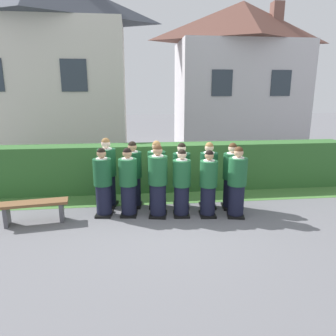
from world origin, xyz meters
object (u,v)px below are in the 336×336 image
(student_front_row_4, at_px, (208,185))
(student_rear_row_2, at_px, (157,176))
(student_front_row_3, at_px, (182,185))
(student_front_row_5, at_px, (237,184))
(student_rear_row_1, at_px, (133,176))
(student_rear_row_3, at_px, (181,177))
(student_front_row_1, at_px, (128,184))
(wooden_bench, at_px, (34,208))
(student_rear_row_5, at_px, (231,178))
(student_front_row_2, at_px, (158,183))
(student_rear_row_4, at_px, (208,177))
(student_rear_row_0, at_px, (107,174))
(student_front_row_0, at_px, (103,184))

(student_front_row_4, bearing_deg, student_rear_row_2, 147.61)
(student_front_row_3, distance_m, student_front_row_5, 1.23)
(student_rear_row_1, bearing_deg, student_rear_row_3, -8.76)
(student_front_row_1, xyz_separation_m, wooden_bench, (-2.01, -0.22, -0.39))
(student_rear_row_5, distance_m, wooden_bench, 4.48)
(student_front_row_2, xyz_separation_m, student_front_row_4, (1.12, -0.12, -0.06))
(student_front_row_2, height_order, student_front_row_4, student_front_row_2)
(student_rear_row_1, height_order, student_rear_row_3, student_rear_row_1)
(student_rear_row_2, xyz_separation_m, wooden_bench, (-2.68, -0.68, -0.43))
(student_front_row_3, relative_size, student_front_row_4, 1.01)
(student_rear_row_5, bearing_deg, student_front_row_2, -170.53)
(student_rear_row_3, bearing_deg, student_front_row_5, -31.64)
(student_rear_row_4, bearing_deg, student_front_row_1, -171.44)
(student_front_row_3, xyz_separation_m, student_front_row_5, (1.22, -0.17, 0.03))
(student_rear_row_1, relative_size, student_rear_row_2, 0.99)
(student_rear_row_2, bearing_deg, student_rear_row_4, -8.21)
(student_front_row_2, relative_size, student_rear_row_0, 0.97)
(student_front_row_2, relative_size, student_rear_row_5, 1.03)
(student_front_row_0, bearing_deg, student_front_row_2, -8.07)
(student_front_row_5, height_order, student_rear_row_0, student_rear_row_0)
(student_rear_row_3, bearing_deg, wooden_bench, -169.67)
(student_front_row_2, height_order, student_rear_row_4, student_front_row_2)
(student_front_row_0, xyz_separation_m, student_rear_row_2, (1.24, 0.40, 0.03))
(student_front_row_4, distance_m, student_rear_row_1, 1.85)
(student_front_row_2, bearing_deg, student_front_row_4, -6.16)
(wooden_bench, bearing_deg, student_rear_row_3, 10.33)
(student_rear_row_4, xyz_separation_m, student_rear_row_5, (0.53, -0.10, -0.00))
(student_front_row_2, relative_size, student_front_row_5, 1.03)
(student_front_row_0, relative_size, student_rear_row_1, 0.97)
(student_rear_row_0, bearing_deg, student_rear_row_4, -8.60)
(student_rear_row_3, bearing_deg, student_rear_row_4, -8.09)
(student_front_row_0, distance_m, student_rear_row_0, 0.60)
(student_front_row_1, relative_size, student_rear_row_0, 0.92)
(student_rear_row_2, xyz_separation_m, student_rear_row_3, (0.59, -0.09, -0.02))
(student_front_row_1, bearing_deg, student_front_row_2, -9.78)
(student_front_row_4, height_order, student_rear_row_3, student_rear_row_3)
(student_front_row_0, relative_size, student_front_row_5, 0.98)
(student_front_row_1, distance_m, student_front_row_3, 1.20)
(student_front_row_2, height_order, student_front_row_3, student_front_row_2)
(student_front_row_1, height_order, student_rear_row_2, student_rear_row_2)
(student_front_row_1, bearing_deg, student_rear_row_3, 16.63)
(student_front_row_1, bearing_deg, student_rear_row_2, 34.41)
(student_rear_row_1, bearing_deg, student_front_row_2, -50.74)
(student_front_row_4, xyz_separation_m, student_rear_row_1, (-1.67, 0.79, 0.05))
(student_rear_row_1, xyz_separation_m, student_rear_row_3, (1.15, -0.18, -0.01))
(student_front_row_1, relative_size, student_rear_row_2, 0.96)
(student_front_row_4, height_order, student_front_row_5, student_front_row_5)
(student_front_row_1, relative_size, student_rear_row_3, 0.98)
(student_front_row_4, height_order, student_rear_row_2, student_rear_row_2)
(student_rear_row_3, bearing_deg, student_front_row_4, -50.03)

